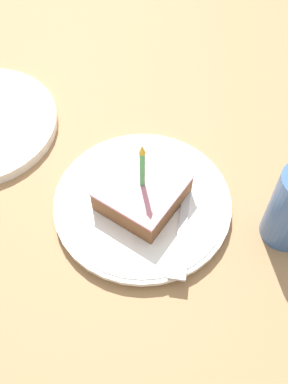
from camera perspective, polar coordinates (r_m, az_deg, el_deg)
ground_plane at (r=0.69m, az=-0.18°, el=-2.83°), size 2.40×2.40×0.04m
plate at (r=0.66m, az=0.00°, el=-1.40°), size 0.26×0.26×0.02m
cake_slice at (r=0.64m, az=-0.19°, el=-0.09°), size 0.11×0.10×0.12m
fork at (r=0.63m, az=4.95°, el=-4.08°), size 0.19×0.10×0.00m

